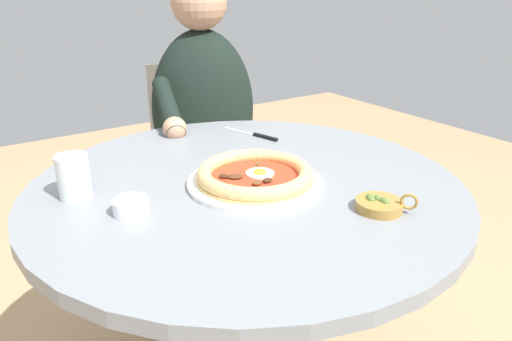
{
  "coord_description": "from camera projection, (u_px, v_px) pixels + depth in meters",
  "views": [
    {
      "loc": [
        0.81,
        -0.52,
        1.17
      ],
      "look_at": [
        -0.01,
        0.04,
        0.76
      ],
      "focal_mm": 33.04,
      "sensor_mm": 36.0,
      "label": 1
    }
  ],
  "objects": [
    {
      "name": "diner_person",
      "position": [
        206.0,
        164.0,
        1.74
      ],
      "size": [
        0.48,
        0.47,
        1.19
      ],
      "color": "#282833",
      "rests_on": "ground"
    },
    {
      "name": "ramekin_capers",
      "position": [
        131.0,
        206.0,
        0.9
      ],
      "size": [
        0.07,
        0.07,
        0.03
      ],
      "color": "white",
      "rests_on": "dining_table"
    },
    {
      "name": "pizza_on_plate",
      "position": [
        255.0,
        176.0,
        1.03
      ],
      "size": [
        0.3,
        0.3,
        0.04
      ],
      "color": "white",
      "rests_on": "dining_table"
    },
    {
      "name": "water_glass",
      "position": [
        74.0,
        180.0,
        0.96
      ],
      "size": [
        0.07,
        0.07,
        0.09
      ],
      "color": "silver",
      "rests_on": "dining_table"
    },
    {
      "name": "olive_pan",
      "position": [
        380.0,
        204.0,
        0.92
      ],
      "size": [
        0.11,
        0.09,
        0.04
      ],
      "color": "olive",
      "rests_on": "dining_table"
    },
    {
      "name": "cafe_chair_diner",
      "position": [
        201.0,
        154.0,
        1.88
      ],
      "size": [
        0.52,
        0.52,
        0.86
      ],
      "color": "beige",
      "rests_on": "ground"
    },
    {
      "name": "dining_table",
      "position": [
        247.0,
        252.0,
        1.12
      ],
      "size": [
        0.96,
        0.96,
        0.75
      ],
      "color": "gray",
      "rests_on": "ground"
    },
    {
      "name": "steak_knife",
      "position": [
        258.0,
        135.0,
        1.35
      ],
      "size": [
        0.19,
        0.07,
        0.01
      ],
      "color": "silver",
      "rests_on": "dining_table"
    }
  ]
}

